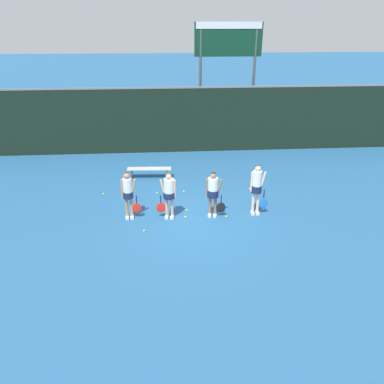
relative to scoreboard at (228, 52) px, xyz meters
The scene contains 16 objects.
ground_plane 9.91m from the scoreboard, 106.30° to the right, with size 140.00×140.00×0.00m, color #235684.
fence_windscreen 4.16m from the scoreboard, 151.03° to the right, with size 60.00×0.08×3.26m.
scoreboard is the anchor object (origin of this frame).
bench_courtside 7.59m from the scoreboard, 129.94° to the right, with size 1.87×0.44×0.43m.
player_0 10.19m from the scoreboard, 118.73° to the right, with size 0.63×0.34×1.68m.
player_1 9.74m from the scoreboard, 110.92° to the right, with size 0.67×0.39×1.64m.
player_2 9.35m from the scoreboard, 101.60° to the right, with size 0.67×0.39×1.61m.
player_3 9.10m from the scoreboard, 91.54° to the right, with size 0.64×0.35×1.81m.
tennis_ball_0 9.59m from the scoreboard, 107.95° to the right, with size 0.07×0.07×0.07m, color #CCE033.
tennis_ball_1 9.77m from the scoreboard, 131.90° to the right, with size 0.07×0.07×0.07m, color #CCE033.
tennis_ball_2 9.82m from the scoreboard, 98.40° to the right, with size 0.07×0.07×0.07m, color #CCE033.
tennis_ball_3 8.77m from the scoreboard, 119.58° to the right, with size 0.07×0.07×0.07m, color #CCE033.
tennis_ball_4 8.33m from the scoreboard, 112.27° to the right, with size 0.07×0.07×0.07m, color #CCE033.
tennis_ball_5 7.85m from the scoreboard, 89.72° to the right, with size 0.06×0.06×0.06m, color #CCE033.
tennis_ball_6 10.04m from the scoreboard, 107.45° to the right, with size 0.07×0.07×0.07m, color #CCE033.
tennis_ball_7 11.16m from the scoreboard, 113.50° to the right, with size 0.07×0.07×0.07m, color #CCE033.
Camera 1 is at (-0.83, -11.34, 6.17)m, focal length 35.00 mm.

